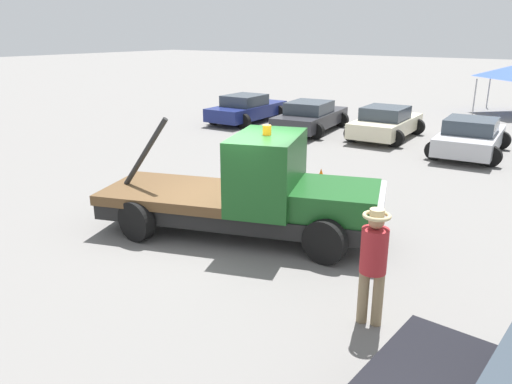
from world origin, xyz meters
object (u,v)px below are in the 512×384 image
Objects in this scene: tow_truck at (254,194)px; parked_car_silver at (470,137)px; parked_car_cream at (386,123)px; traffic_cone at (321,179)px; parked_car_charcoal at (310,117)px; parked_car_navy at (247,109)px; person_near_truck at (374,258)px.

tow_truck is 1.43× the size of parked_car_silver.
parked_car_cream reaches higher than traffic_cone.
tow_truck is 1.31× the size of parked_car_charcoal.
parked_car_navy and parked_car_cream have the same top height.
parked_car_cream is 7.90× the size of traffic_cone.
parked_car_cream is (3.33, 0.42, -0.00)m from parked_car_charcoal.
parked_car_navy is 8.47× the size of traffic_cone.
tow_truck is 1.37× the size of parked_car_navy.
parked_car_navy is (-8.58, 11.43, -0.31)m from tow_truck.
parked_car_cream is at bearing 70.11° from parked_car_silver.
parked_car_charcoal is 1.09× the size of parked_car_silver.
traffic_cone is at bearing 154.90° from parked_car_silver.
tow_truck reaches higher than parked_car_navy.
tow_truck is 11.64× the size of traffic_cone.
traffic_cone is (-2.50, -6.60, -0.39)m from parked_car_silver.
parked_car_silver is (10.60, -0.85, -0.00)m from parked_car_navy.
parked_car_cream is (-1.53, 11.57, -0.31)m from tow_truck.
parked_car_charcoal is (-4.86, 11.15, -0.30)m from tow_truck.
parked_car_silver is at bearing 69.26° from traffic_cone.
parked_car_navy is 1.07× the size of parked_car_cream.
parked_car_navy is at bearing -150.64° from person_near_truck.
parked_car_navy and parked_car_charcoal have the same top height.
tow_truck reaches higher than person_near_truck.
tow_truck is at bearing -144.91° from parked_car_navy.
person_near_truck reaches higher than parked_car_cream.
traffic_cone is (-0.48, 3.98, -0.70)m from tow_truck.
parked_car_silver is 8.12× the size of traffic_cone.
parked_car_cream is at bearing -90.17° from parked_car_charcoal.
tow_truck reaches higher than parked_car_cream.
parked_car_silver is (2.02, 10.58, -0.31)m from tow_truck.
parked_car_charcoal is (3.72, -0.28, 0.00)m from parked_car_navy.
parked_car_charcoal is 3.35m from parked_car_cream.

